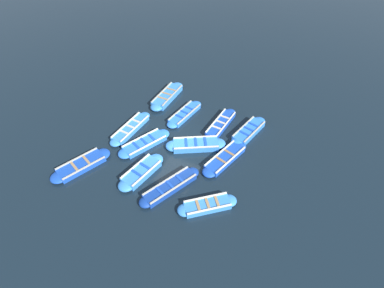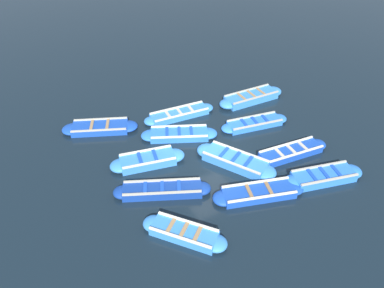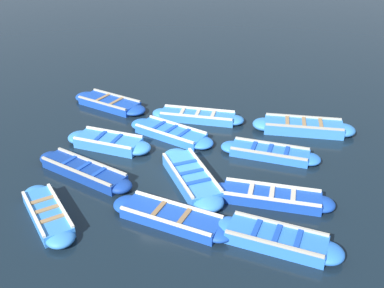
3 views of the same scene
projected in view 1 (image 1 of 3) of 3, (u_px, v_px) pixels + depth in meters
The scene contains 13 objects.
ground_plane at pixel (176, 147), 18.41m from camera, with size 120.00×120.00×0.00m, color black.
boat_centre at pixel (207, 205), 15.17m from camera, with size 2.87×2.61×0.39m.
boat_tucked at pixel (185, 114), 20.54m from camera, with size 1.30×3.55×0.36m.
boat_outer_left at pixel (81, 165), 17.14m from camera, with size 2.27×3.71×0.38m.
boat_stern_in at pixel (225, 158), 17.53m from camera, with size 1.82×3.77×0.38m.
boat_end_of_row at pixel (167, 96), 21.97m from camera, with size 1.00×3.87×0.47m.
boat_alongside at pixel (131, 128), 19.45m from camera, with size 0.99×3.79×0.38m.
boat_bow_out at pixel (196, 145), 18.29m from camera, with size 3.64×2.66×0.46m.
boat_outer_right at pixel (221, 124), 19.73m from camera, with size 1.04×3.72×0.39m.
boat_inner_gap at pixel (249, 131), 19.21m from camera, with size 1.61×3.55×0.42m.
boat_far_corner at pixel (144, 143), 18.45m from camera, with size 2.29×3.64×0.36m.
boat_broadside at pixel (170, 187), 16.01m from camera, with size 2.22×3.80×0.41m.
boat_near_quay at pixel (141, 172), 16.74m from camera, with size 1.47×3.36×0.43m.
Camera 1 is at (6.68, -11.29, 12.96)m, focal length 28.00 mm.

